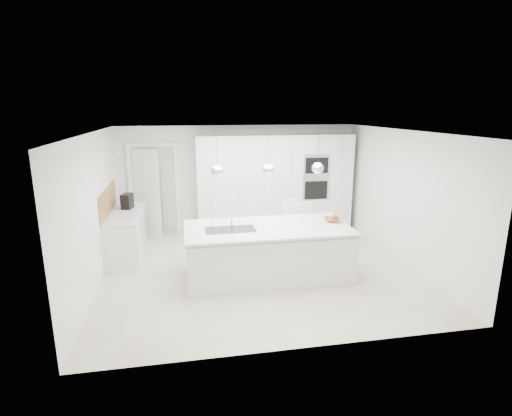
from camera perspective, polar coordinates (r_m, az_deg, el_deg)
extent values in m
plane|color=beige|center=(7.40, 0.43, -8.85)|extent=(5.50, 5.50, 0.00)
plane|color=silver|center=(9.42, -2.47, 4.11)|extent=(5.50, 0.00, 5.50)
plane|color=silver|center=(7.03, -22.11, -0.41)|extent=(0.00, 5.00, 5.00)
plane|color=white|center=(6.82, 0.47, 10.85)|extent=(5.50, 5.50, 0.00)
cube|color=silver|center=(9.30, 2.70, 3.35)|extent=(3.60, 0.60, 2.30)
cube|color=white|center=(9.34, -15.86, 1.96)|extent=(0.76, 0.38, 2.00)
cube|color=silver|center=(8.34, -18.01, -3.73)|extent=(0.60, 1.80, 0.86)
cube|color=silver|center=(8.22, -18.25, -0.74)|extent=(0.62, 1.82, 0.04)
cube|color=#A06B30|center=(8.20, -20.39, 0.99)|extent=(0.02, 1.80, 0.50)
cube|color=silver|center=(6.99, 1.72, -6.49)|extent=(2.80, 1.20, 0.86)
cube|color=silver|center=(6.89, 1.66, -2.84)|extent=(2.84, 1.40, 0.04)
cylinder|color=white|center=(6.89, -3.48, -1.39)|extent=(0.02, 0.02, 0.30)
sphere|color=white|center=(6.49, -5.57, 5.28)|extent=(0.20, 0.20, 0.20)
sphere|color=white|center=(6.61, 1.82, 5.51)|extent=(0.20, 0.20, 0.20)
sphere|color=white|center=(6.84, 8.82, 5.65)|extent=(0.20, 0.20, 0.20)
imported|color=#A06B30|center=(7.31, 10.89, -1.62)|extent=(0.40, 0.40, 0.07)
cube|color=black|center=(8.50, -17.93, 0.95)|extent=(0.24, 0.32, 0.30)
sphere|color=maroon|center=(7.29, 11.22, -1.39)|extent=(0.08, 0.08, 0.08)
sphere|color=maroon|center=(7.35, 11.25, -1.30)|extent=(0.08, 0.08, 0.08)
sphere|color=maroon|center=(7.35, 11.22, -1.28)|extent=(0.08, 0.08, 0.08)
torus|color=yellow|center=(7.32, 11.08, -1.05)|extent=(0.21, 0.16, 0.19)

